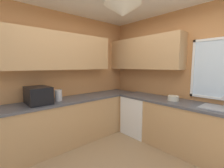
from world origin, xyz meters
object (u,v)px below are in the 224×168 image
dishwasher (139,115)px  kettle (58,95)px  bowl (173,98)px  sink_assembly (222,108)px  microwave (38,95)px

dishwasher → kettle: bearing=-112.1°
kettle → bowl: (1.40, 1.61, -0.06)m
dishwasher → sink_assembly: bearing=1.4°
microwave → kettle: 0.35m
dishwasher → microwave: microwave is taller
microwave → bowl: microwave is taller
dishwasher → sink_assembly: 1.60m
kettle → sink_assembly: kettle is taller
dishwasher → sink_assembly: size_ratio=1.49×
sink_assembly → bowl: size_ratio=2.81×
microwave → kettle: bearing=86.7°
microwave → sink_assembly: microwave is taller
kettle → sink_assembly: size_ratio=0.37×
microwave → bowl: (1.42, 1.95, -0.10)m
microwave → sink_assembly: 2.94m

